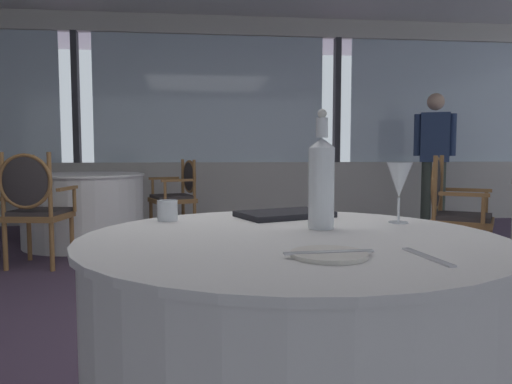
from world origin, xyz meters
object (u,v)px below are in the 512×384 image
at_px(side_plate, 329,254).
at_px(water_bottle, 321,180).
at_px(water_tumbler, 167,210).
at_px(dining_chair_0_2, 24,188).
at_px(dining_chair_0_0, 33,201).
at_px(diner_person_0, 434,151).
at_px(wine_glass, 399,181).
at_px(dining_chair_1_2, 451,205).
at_px(menu_book, 284,214).
at_px(dining_chair_0_1, 179,191).

xyz_separation_m(side_plate, water_bottle, (0.08, 0.40, 0.14)).
bearing_deg(water_tumbler, dining_chair_0_2, 114.15).
xyz_separation_m(water_tumbler, dining_chair_0_0, (-1.31, 2.66, -0.22)).
height_order(water_tumbler, diner_person_0, diner_person_0).
bearing_deg(wine_glass, water_bottle, -163.61).
height_order(dining_chair_0_0, dining_chair_0_2, dining_chair_0_0).
height_order(dining_chair_1_2, diner_person_0, diner_person_0).
relative_size(dining_chair_0_0, dining_chair_1_2, 1.03).
bearing_deg(side_plate, wine_glass, 53.02).
height_order(side_plate, diner_person_0, diner_person_0).
height_order(water_tumbler, menu_book, water_tumbler).
distance_m(side_plate, dining_chair_0_1, 4.77).
bearing_deg(water_bottle, dining_chair_0_1, 98.15).
distance_m(water_tumbler, dining_chair_0_0, 2.97).
distance_m(wine_glass, dining_chair_0_2, 5.31).
height_order(wine_glass, dining_chair_0_2, same).
xyz_separation_m(side_plate, dining_chair_0_1, (-0.54, 4.73, -0.23)).
bearing_deg(dining_chair_0_0, dining_chair_0_1, -29.80).
height_order(wine_glass, water_tumbler, wine_glass).
bearing_deg(dining_chair_0_2, wine_glass, -19.97).
bearing_deg(dining_chair_1_2, dining_chair_0_1, 173.72).
relative_size(water_bottle, dining_chair_0_2, 0.38).
height_order(wine_glass, diner_person_0, diner_person_0).
xyz_separation_m(water_bottle, dining_chair_0_1, (-0.62, 4.33, -0.37)).
relative_size(water_tumbler, diner_person_0, 0.04).
height_order(side_plate, menu_book, menu_book).
bearing_deg(side_plate, menu_book, 88.67).
bearing_deg(dining_chair_0_0, water_bottle, -139.23).
height_order(dining_chair_0_1, dining_chair_1_2, dining_chair_1_2).
relative_size(dining_chair_0_0, diner_person_0, 0.56).
bearing_deg(dining_chair_0_0, water_tumbler, -144.83).
bearing_deg(diner_person_0, water_tumbler, 167.87).
xyz_separation_m(dining_chair_0_0, dining_chair_0_1, (1.17, 1.45, -0.04)).
height_order(side_plate, dining_chair_1_2, dining_chair_1_2).
distance_m(dining_chair_0_0, dining_chair_0_1, 1.86).
bearing_deg(menu_book, side_plate, -112.32).
height_order(water_bottle, dining_chair_0_1, water_bottle).
bearing_deg(wine_glass, menu_book, 150.88).
relative_size(side_plate, dining_chair_0_2, 0.18).
bearing_deg(menu_book, water_tumbler, 166.19).
relative_size(menu_book, dining_chair_0_1, 0.35).
relative_size(menu_book, diner_person_0, 0.18).
distance_m(side_plate, dining_chair_0_0, 3.70).
relative_size(water_bottle, wine_glass, 1.82).
bearing_deg(dining_chair_0_2, water_tumbler, -26.87).
bearing_deg(dining_chair_0_0, diner_person_0, -58.65).
bearing_deg(water_bottle, diner_person_0, 60.16).
relative_size(wine_glass, dining_chair_1_2, 0.21).
distance_m(side_plate, wine_glass, 0.62).
bearing_deg(wine_glass, side_plate, -126.98).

